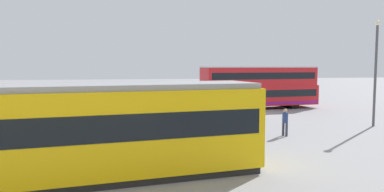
{
  "coord_description": "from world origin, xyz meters",
  "views": [
    {
      "loc": [
        10.01,
        28.51,
        4.01
      ],
      "look_at": [
        5.44,
        4.21,
        1.92
      ],
      "focal_mm": 33.52,
      "sensor_mm": 36.0,
      "label": 1
    }
  ],
  "objects_px": {
    "pedestrian_near_railing": "(211,112)",
    "pedestrian_crossing": "(285,120)",
    "street_lamp": "(376,65)",
    "double_decker_bus": "(259,87)",
    "tram_yellow": "(80,131)",
    "info_sign": "(109,103)"
  },
  "relations": [
    {
      "from": "pedestrian_near_railing",
      "to": "pedestrian_crossing",
      "type": "relative_size",
      "value": 1.07
    },
    {
      "from": "pedestrian_crossing",
      "to": "street_lamp",
      "type": "xyz_separation_m",
      "value": [
        -7.27,
        -2.05,
        3.17
      ]
    },
    {
      "from": "double_decker_bus",
      "to": "pedestrian_near_railing",
      "type": "xyz_separation_m",
      "value": [
        6.74,
        8.63,
        -1.04
      ]
    },
    {
      "from": "pedestrian_near_railing",
      "to": "tram_yellow",
      "type": "bearing_deg",
      "value": 55.21
    },
    {
      "from": "double_decker_bus",
      "to": "pedestrian_near_railing",
      "type": "relative_size",
      "value": 6.8
    },
    {
      "from": "pedestrian_near_railing",
      "to": "pedestrian_crossing",
      "type": "bearing_deg",
      "value": 129.32
    },
    {
      "from": "info_sign",
      "to": "tram_yellow",
      "type": "bearing_deg",
      "value": 87.52
    },
    {
      "from": "tram_yellow",
      "to": "street_lamp",
      "type": "bearing_deg",
      "value": -155.22
    },
    {
      "from": "pedestrian_near_railing",
      "to": "pedestrian_crossing",
      "type": "distance_m",
      "value": 5.33
    },
    {
      "from": "double_decker_bus",
      "to": "info_sign",
      "type": "bearing_deg",
      "value": 28.07
    },
    {
      "from": "info_sign",
      "to": "street_lamp",
      "type": "xyz_separation_m",
      "value": [
        -17.29,
        3.57,
        2.54
      ]
    },
    {
      "from": "tram_yellow",
      "to": "info_sign",
      "type": "relative_size",
      "value": 5.83
    },
    {
      "from": "pedestrian_near_railing",
      "to": "street_lamp",
      "type": "xyz_separation_m",
      "value": [
        -10.65,
        2.08,
        3.1
      ]
    },
    {
      "from": "tram_yellow",
      "to": "pedestrian_near_railing",
      "type": "relative_size",
      "value": 7.84
    },
    {
      "from": "tram_yellow",
      "to": "street_lamp",
      "type": "height_order",
      "value": "street_lamp"
    },
    {
      "from": "pedestrian_crossing",
      "to": "double_decker_bus",
      "type": "bearing_deg",
      "value": -104.79
    },
    {
      "from": "tram_yellow",
      "to": "street_lamp",
      "type": "relative_size",
      "value": 1.9
    },
    {
      "from": "tram_yellow",
      "to": "info_sign",
      "type": "height_order",
      "value": "tram_yellow"
    },
    {
      "from": "tram_yellow",
      "to": "info_sign",
      "type": "bearing_deg",
      "value": -92.48
    },
    {
      "from": "tram_yellow",
      "to": "pedestrian_crossing",
      "type": "xyz_separation_m",
      "value": [
        -10.53,
        -6.17,
        -0.85
      ]
    },
    {
      "from": "double_decker_bus",
      "to": "tram_yellow",
      "type": "height_order",
      "value": "double_decker_bus"
    },
    {
      "from": "tram_yellow",
      "to": "pedestrian_near_railing",
      "type": "height_order",
      "value": "tram_yellow"
    }
  ]
}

